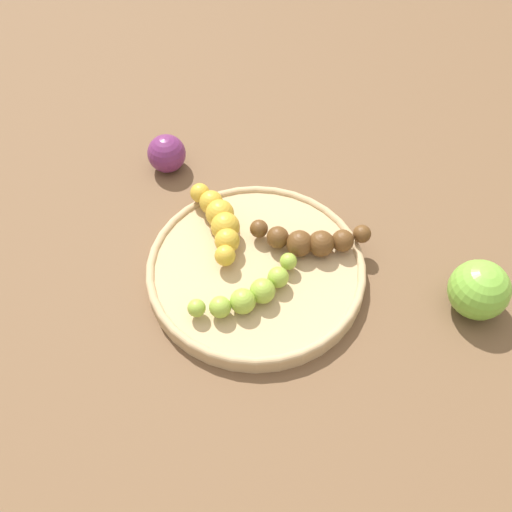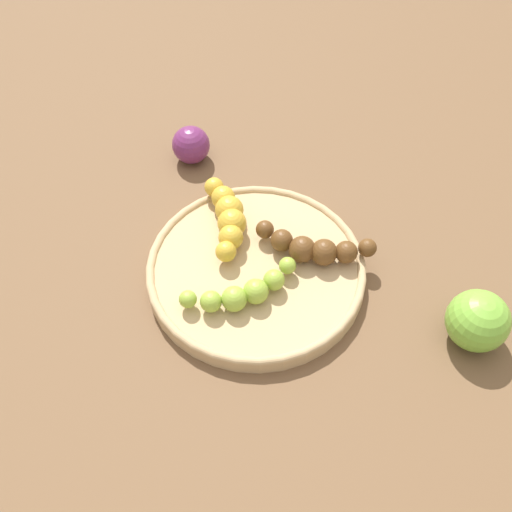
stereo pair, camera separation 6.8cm
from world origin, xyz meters
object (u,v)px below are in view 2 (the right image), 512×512
object	(u,v)px
banana_green	(243,291)
apple_green	(478,321)
fruit_bowl	(256,269)
banana_spotted	(228,217)
banana_overripe	(314,247)
plum_purple	(191,145)

from	to	relation	value
banana_green	apple_green	distance (m)	0.25
fruit_bowl	banana_spotted	world-z (taller)	banana_spotted
banana_green	banana_spotted	bearing A→B (deg)	168.31
banana_overripe	plum_purple	xyz separation A→B (m)	(-0.22, -0.11, -0.01)
banana_spotted	banana_green	distance (m)	0.11
banana_overripe	apple_green	distance (m)	0.20
fruit_bowl	plum_purple	xyz separation A→B (m)	(-0.22, -0.04, 0.01)
banana_spotted	apple_green	distance (m)	0.31
fruit_bowl	apple_green	size ratio (longest dim) A/B	3.80
banana_spotted	apple_green	xyz separation A→B (m)	(0.20, 0.23, -0.00)
banana_overripe	banana_spotted	size ratio (longest dim) A/B	1.02
banana_green	plum_purple	distance (m)	0.26
banana_green	plum_purple	world-z (taller)	plum_purple
plum_purple	fruit_bowl	bearing A→B (deg)	11.06
apple_green	plum_purple	xyz separation A→B (m)	(-0.35, -0.25, -0.01)
banana_overripe	apple_green	xyz separation A→B (m)	(0.13, 0.14, -0.00)
plum_purple	apple_green	bearing A→B (deg)	35.93
fruit_bowl	banana_overripe	distance (m)	0.07
fruit_bowl	apple_green	xyz separation A→B (m)	(0.13, 0.21, 0.02)
fruit_bowl	banana_spotted	size ratio (longest dim) A/B	1.99
banana_overripe	banana_green	bearing A→B (deg)	-39.64
fruit_bowl	apple_green	world-z (taller)	apple_green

